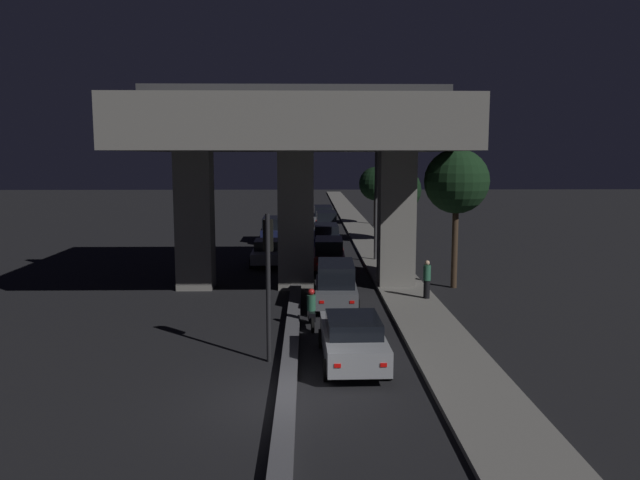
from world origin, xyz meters
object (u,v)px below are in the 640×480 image
(car_dark_red_third, at_px, (329,253))
(motorcycle_black_filtering_near, at_px, (311,311))
(car_silver_lead_oncoming, at_px, (269,252))
(car_grey_second, at_px, (336,284))
(motorcycle_white_filtering_mid, at_px, (310,269))
(car_white_fifth, at_px, (326,224))
(traffic_light_left_of_median, at_px, (268,261))
(street_lamp, at_px, (370,188))
(car_dark_blue_second_oncoming, at_px, (274,229))
(car_silver_lead, at_px, (353,338))
(pedestrian_on_sidewalk, at_px, (427,279))
(car_dark_blue_fourth, at_px, (326,236))
(car_grey_sixth, at_px, (323,215))

(car_dark_red_third, relative_size, motorcycle_black_filtering_near, 2.20)
(car_silver_lead_oncoming, bearing_deg, car_grey_second, 17.99)
(motorcycle_white_filtering_mid, bearing_deg, car_white_fifth, -3.98)
(traffic_light_left_of_median, distance_m, street_lamp, 18.60)
(car_white_fifth, height_order, car_dark_blue_second_oncoming, car_white_fifth)
(street_lamp, xyz_separation_m, motorcycle_white_filtering_mid, (-3.53, -5.83, -3.77))
(car_silver_lead, xyz_separation_m, car_white_fifth, (0.10, 29.90, 0.24))
(car_silver_lead, relative_size, car_silver_lead_oncoming, 1.14)
(car_white_fifth, bearing_deg, car_silver_lead, 179.14)
(car_grey_second, xyz_separation_m, motorcycle_black_filtering_near, (-1.05, -3.30, -0.34))
(street_lamp, relative_size, car_dark_red_third, 1.85)
(car_silver_lead, bearing_deg, pedestrian_on_sidewalk, -26.81)
(car_dark_blue_second_oncoming, bearing_deg, pedestrian_on_sidewalk, 20.91)
(car_white_fifth, bearing_deg, car_dark_blue_second_oncoming, 125.10)
(car_silver_lead, xyz_separation_m, pedestrian_on_sidewalk, (3.78, 7.95, 0.22))
(car_dark_blue_fourth, height_order, car_white_fifth, car_white_fifth)
(car_grey_second, relative_size, car_white_fifth, 1.03)
(car_white_fifth, relative_size, car_grey_sixth, 0.88)
(car_dark_red_third, bearing_deg, car_dark_blue_fourth, 1.37)
(car_dark_blue_fourth, bearing_deg, car_white_fifth, -2.67)
(car_grey_sixth, relative_size, car_dark_blue_second_oncoming, 1.06)
(traffic_light_left_of_median, height_order, car_silver_lead_oncoming, traffic_light_left_of_median)
(car_dark_blue_second_oncoming, xyz_separation_m, motorcycle_black_filtering_near, (2.62, -23.16, -0.33))
(car_grey_sixth, bearing_deg, motorcycle_white_filtering_mid, 176.49)
(street_lamp, distance_m, car_grey_second, 11.76)
(car_white_fifth, bearing_deg, street_lamp, -170.08)
(traffic_light_left_of_median, bearing_deg, motorcycle_white_filtering_mid, 83.76)
(car_dark_red_third, relative_size, car_white_fifth, 0.99)
(car_grey_second, xyz_separation_m, car_dark_blue_second_oncoming, (-3.67, 19.85, -0.02))
(car_dark_red_third, distance_m, motorcycle_white_filtering_mid, 3.45)
(car_dark_blue_fourth, relative_size, motorcycle_black_filtering_near, 2.58)
(car_white_fifth, bearing_deg, car_dark_red_third, 178.20)
(traffic_light_left_of_median, xyz_separation_m, street_lamp, (4.85, 17.91, 1.28))
(car_white_fifth, xyz_separation_m, car_silver_lead_oncoming, (-3.69, -12.47, -0.29))
(motorcycle_white_filtering_mid, distance_m, pedestrian_on_sidewalk, 6.69)
(street_lamp, bearing_deg, traffic_light_left_of_median, -105.15)
(traffic_light_left_of_median, relative_size, car_silver_lead, 0.98)
(car_white_fifth, bearing_deg, motorcycle_white_filtering_mid, 174.98)
(car_grey_second, relative_size, motorcycle_white_filtering_mid, 2.42)
(car_silver_lead, relative_size, car_grey_sixth, 1.03)
(car_dark_red_third, xyz_separation_m, car_dark_blue_fourth, (0.06, 7.46, -0.02))
(car_silver_lead_oncoming, relative_size, motorcycle_white_filtering_mid, 2.39)
(traffic_light_left_of_median, bearing_deg, motorcycle_black_filtering_near, 69.94)
(street_lamp, bearing_deg, car_dark_blue_fourth, 116.22)
(car_dark_red_third, relative_size, pedestrian_on_sidewalk, 2.40)
(street_lamp, height_order, car_dark_red_third, street_lamp)
(car_dark_red_third, distance_m, motorcycle_black_filtering_near, 11.77)
(car_silver_lead, xyz_separation_m, motorcycle_black_filtering_near, (-1.23, 3.90, -0.15))
(car_silver_lead, bearing_deg, car_dark_red_third, -0.70)
(car_silver_lead, xyz_separation_m, motorcycle_white_filtering_mid, (-1.23, 12.35, -0.14))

